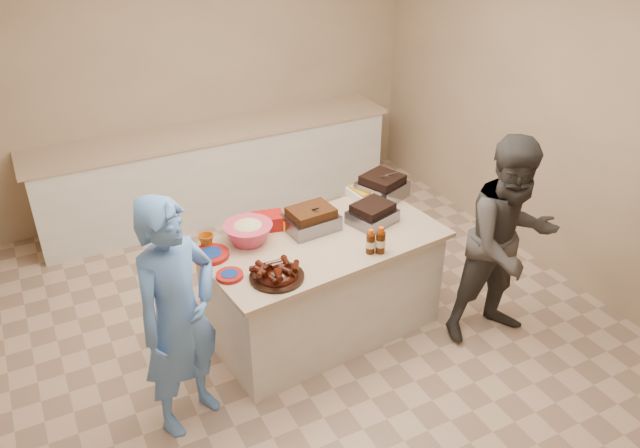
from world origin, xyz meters
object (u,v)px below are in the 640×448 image
roasting_pan (382,197)px  bbq_bottle_a (380,252)px  bbq_bottle_b (370,253)px  plastic_cup (207,247)px  coleslaw_bowl (249,242)px  guest_gray (493,330)px  island (323,329)px  guest_blue (192,414)px  mustard_bottle (286,231)px  rib_platter (277,278)px

roasting_pan → bbq_bottle_a: bbq_bottle_a is taller
bbq_bottle_b → plastic_cup: size_ratio=1.68×
roasting_pan → coleslaw_bowl: coleslaw_bowl is taller
roasting_pan → guest_gray: (0.44, -0.99, -0.81)m
bbq_bottle_a → coleslaw_bowl: bearing=144.2°
bbq_bottle_a → island: bearing=128.8°
island → guest_blue: size_ratio=1.08×
coleslaw_bowl → bbq_bottle_a: 0.92m
bbq_bottle_b → mustard_bottle: bbq_bottle_b is taller
rib_platter → guest_blue: 1.06m
roasting_pan → guest_blue: (-1.89, -0.74, -0.81)m
coleslaw_bowl → guest_gray: (1.65, -0.83, -0.81)m
island → bbq_bottle_a: bearing=-57.1°
rib_platter → island: bearing=30.5°
mustard_bottle → rib_platter: bearing=-120.2°
bbq_bottle_a → guest_gray: size_ratio=0.12×
roasting_pan → bbq_bottle_b: bearing=-148.4°
mustard_bottle → plastic_cup: (-0.58, 0.05, 0.00)m
island → coleslaw_bowl: 0.97m
mustard_bottle → guest_gray: bearing=-32.2°
roasting_pan → plastic_cup: 1.49m
rib_platter → mustard_bottle: 0.60m
rib_platter → plastic_cup: rib_platter is taller
plastic_cup → guest_blue: size_ratio=0.07×
coleslaw_bowl → mustard_bottle: 0.30m
guest_gray → mustard_bottle: bearing=154.8°
bbq_bottle_a → plastic_cup: bbq_bottle_a is taller
rib_platter → guest_gray: (1.65, -0.33, -0.81)m
roasting_pan → guest_gray: bearing=-86.6°
rib_platter → bbq_bottle_a: (0.75, -0.04, 0.00)m
island → bbq_bottle_b: size_ratio=9.44×
guest_blue → mustard_bottle: bearing=5.7°
bbq_bottle_b → mustard_bottle: (-0.39, 0.54, 0.00)m
coleslaw_bowl → bbq_bottle_b: (0.69, -0.52, 0.00)m
island → rib_platter: size_ratio=4.80×
coleslaw_bowl → bbq_bottle_b: coleslaw_bowl is taller
island → guest_gray: island is taller
mustard_bottle → guest_gray: size_ratio=0.07×
guest_blue → roasting_pan: bearing=-4.6°
rib_platter → bbq_bottle_a: size_ratio=1.81×
bbq_bottle_a → bbq_bottle_b: bearing=157.2°
rib_platter → plastic_cup: bearing=116.4°
mustard_bottle → plastic_cup: bearing=175.3°
coleslaw_bowl → mustard_bottle: (0.30, 0.02, 0.00)m
roasting_pan → bbq_bottle_a: size_ratio=1.64×
guest_blue → island: bearing=-8.3°
plastic_cup → rib_platter: bearing=-63.6°
guest_blue → plastic_cup: bearing=32.8°
island → plastic_cup: bearing=154.1°
island → rib_platter: 0.99m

